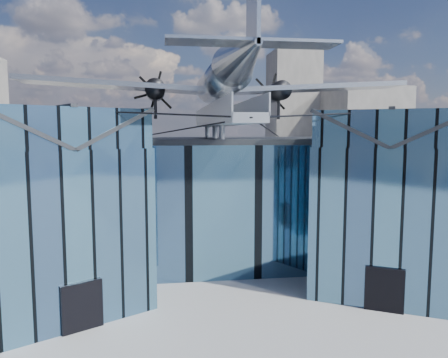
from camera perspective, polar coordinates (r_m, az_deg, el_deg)
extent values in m
plane|color=gray|center=(29.61, 0.57, -14.42)|extent=(120.00, 120.00, 0.00)
cube|color=teal|center=(37.07, -1.55, -2.60)|extent=(28.00, 14.00, 9.50)
cube|color=#23262A|center=(36.63, -1.57, 5.08)|extent=(28.00, 14.00, 0.40)
cube|color=teal|center=(27.71, -21.20, -6.06)|extent=(11.79, 11.43, 9.50)
cube|color=teal|center=(27.11, -21.69, 6.12)|extent=(11.56, 11.20, 2.20)
cube|color=#23262A|center=(26.55, -26.37, 5.92)|extent=(7.98, 9.23, 2.40)
cube|color=#23262A|center=(27.84, -17.23, 6.28)|extent=(7.98, 9.23, 2.40)
cube|color=#23262A|center=(27.14, -21.79, 8.55)|extent=(4.30, 7.10, 0.18)
cube|color=black|center=(25.00, -18.04, -15.55)|extent=(2.03, 1.32, 2.60)
cube|color=black|center=(29.29, -12.73, -5.13)|extent=(0.34, 0.34, 9.50)
cube|color=teal|center=(30.75, 20.68, -4.84)|extent=(11.79, 11.43, 9.50)
cube|color=teal|center=(30.22, 21.11, 6.12)|extent=(11.56, 11.20, 2.20)
cube|color=#23262A|center=(30.33, 16.83, 6.27)|extent=(7.98, 9.23, 2.40)
cube|color=#23262A|center=(30.27, 25.39, 5.93)|extent=(7.98, 9.23, 2.40)
cube|color=#23262A|center=(30.24, 21.20, 8.29)|extent=(4.30, 7.10, 0.18)
cube|color=black|center=(27.72, 20.21, -13.42)|extent=(2.03, 1.32, 2.60)
cube|color=black|center=(31.14, 12.35, -4.45)|extent=(0.34, 0.34, 9.50)
cube|color=#9398A0|center=(31.17, -0.40, 7.44)|extent=(1.80, 21.00, 0.50)
cube|color=#9398A0|center=(31.08, -2.06, 8.64)|extent=(0.08, 21.00, 1.10)
cube|color=#9398A0|center=(31.33, 1.25, 8.63)|extent=(0.08, 21.00, 1.10)
cylinder|color=#9398A0|center=(40.60, -2.23, 6.21)|extent=(0.44, 0.44, 1.35)
cylinder|color=#9398A0|center=(34.64, -1.19, 6.21)|extent=(0.44, 0.44, 1.35)
cylinder|color=#9398A0|center=(30.67, -0.27, 6.20)|extent=(0.44, 0.44, 1.35)
cylinder|color=#9398A0|center=(31.70, -0.52, 9.14)|extent=(0.70, 0.70, 1.40)
cylinder|color=black|center=(23.42, -10.80, 8.46)|extent=(10.55, 6.08, 0.69)
cylinder|color=black|center=(25.25, 14.02, 8.22)|extent=(10.55, 6.08, 0.69)
cylinder|color=black|center=(28.90, -5.79, 6.41)|extent=(6.09, 17.04, 1.19)
cylinder|color=black|center=(29.77, 5.90, 6.41)|extent=(6.09, 17.04, 1.19)
cylinder|color=#9CA1A7|center=(31.86, -0.53, 12.65)|extent=(2.50, 11.00, 2.50)
sphere|color=#9CA1A7|center=(37.29, -1.68, 11.71)|extent=(2.50, 2.50, 2.50)
cube|color=black|center=(36.37, -1.50, 12.94)|extent=(1.60, 1.40, 0.50)
cone|color=#9CA1A7|center=(23.10, 2.58, 15.83)|extent=(2.50, 7.00, 2.50)
cube|color=#9CA1A7|center=(21.23, 3.84, 21.10)|extent=(0.18, 2.40, 3.40)
cube|color=#9CA1A7|center=(21.01, 3.75, 17.34)|extent=(8.00, 1.80, 0.14)
cube|color=#9CA1A7|center=(32.66, -13.30, 11.80)|extent=(14.00, 3.20, 1.08)
cylinder|color=black|center=(33.12, -8.98, 11.37)|extent=(1.44, 3.20, 1.44)
cone|color=black|center=(34.91, -8.94, 11.11)|extent=(0.70, 0.70, 0.70)
cube|color=black|center=(35.06, -8.94, 11.08)|extent=(1.05, 0.06, 3.33)
cube|color=black|center=(35.06, -8.94, 11.08)|extent=(2.53, 0.06, 2.53)
cube|color=black|center=(35.06, -8.94, 11.08)|extent=(3.33, 0.06, 1.05)
cylinder|color=black|center=(32.43, -8.95, 9.31)|extent=(0.24, 0.24, 1.75)
cube|color=#9CA1A7|center=(34.43, 11.11, 11.55)|extent=(14.00, 3.20, 1.08)
cylinder|color=black|center=(34.27, 6.90, 11.23)|extent=(1.44, 3.20, 1.44)
cone|color=black|center=(36.01, 6.14, 10.99)|extent=(0.70, 0.70, 0.70)
cube|color=black|center=(36.15, 6.08, 10.98)|extent=(1.05, 0.06, 3.33)
cube|color=black|center=(36.15, 6.08, 10.98)|extent=(2.53, 0.06, 2.53)
cube|color=black|center=(36.15, 6.08, 10.98)|extent=(3.33, 0.06, 1.05)
cylinder|color=black|center=(33.61, 7.14, 9.23)|extent=(0.24, 0.24, 1.75)
cube|color=slate|center=(83.65, 17.53, 4.98)|extent=(12.00, 14.00, 18.00)
cube|color=slate|center=(83.94, -19.06, 3.56)|extent=(14.00, 10.00, 14.00)
cube|color=slate|center=(89.35, 8.96, 7.82)|extent=(9.00, 9.00, 26.00)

